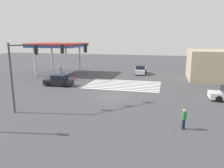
{
  "coord_description": "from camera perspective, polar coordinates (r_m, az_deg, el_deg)",
  "views": [
    {
      "loc": [
        -6.1,
        24.39,
        6.97
      ],
      "look_at": [
        0.0,
        0.0,
        1.57
      ],
      "focal_mm": 35.0,
      "sensor_mm": 36.0,
      "label": 1
    }
  ],
  "objects": [
    {
      "name": "car_0",
      "position": [
        32.88,
        -13.72,
        0.83
      ],
      "size": [
        4.14,
        2.05,
        1.59
      ],
      "rotation": [
        0.0,
        0.0,
        0.01
      ],
      "color": "black",
      "rests_on": "ground_plane"
    },
    {
      "name": "fire_hydrant",
      "position": [
        36.5,
        -9.59,
        1.63
      ],
      "size": [
        0.22,
        0.22,
        0.86
      ],
      "color": "red",
      "rests_on": "ground_plane"
    },
    {
      "name": "gas_station_canopy",
      "position": [
        42.82,
        -13.94,
        9.56
      ],
      "size": [
        8.97,
        8.97,
        5.88
      ],
      "color": "#23519E",
      "rests_on": "ground_plane"
    },
    {
      "name": "car_2",
      "position": [
        42.62,
        7.48,
        3.64
      ],
      "size": [
        2.26,
        4.7,
        1.67
      ],
      "rotation": [
        0.0,
        0.0,
        -1.51
      ],
      "color": "silver",
      "rests_on": "ground_plane"
    },
    {
      "name": "traffic_signal_mast",
      "position": [
        22.22,
        -18.06,
        6.14
      ],
      "size": [
        5.64,
        5.64,
        6.51
      ],
      "rotation": [
        0.0,
        0.0,
        -2.36
      ],
      "color": "#47474C",
      "rests_on": "ground_plane"
    },
    {
      "name": "corner_building",
      "position": [
        40.11,
        25.47,
        4.46
      ],
      "size": [
        8.61,
        8.61,
        4.88
      ],
      "color": "tan",
      "rests_on": "ground_plane"
    },
    {
      "name": "crosswalk_markings",
      "position": [
        32.66,
        2.95,
        -0.21
      ],
      "size": [
        10.86,
        7.25,
        0.01
      ],
      "rotation": [
        0.0,
        0.0,
        1.57
      ],
      "color": "silver",
      "rests_on": "ground_plane"
    },
    {
      "name": "pedestrian",
      "position": [
        17.82,
        18.25,
        -8.46
      ],
      "size": [
        0.41,
        0.41,
        1.61
      ],
      "rotation": [
        0.0,
        0.0,
        -0.79
      ],
      "color": "#232842",
      "rests_on": "ground_plane"
    },
    {
      "name": "ground_plane",
      "position": [
        26.09,
        0.0,
        -3.37
      ],
      "size": [
        127.02,
        127.02,
        0.0
      ],
      "primitive_type": "plane",
      "color": "#47474C"
    }
  ]
}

